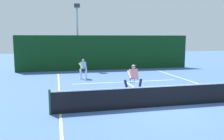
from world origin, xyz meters
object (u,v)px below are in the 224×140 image
(player_near, at_px, (133,78))
(tennis_ball, at_px, (160,78))
(light_pole, at_px, (77,29))
(player_far, at_px, (83,68))

(player_near, relative_size, tennis_ball, 24.99)
(tennis_ball, bearing_deg, player_near, -129.27)
(tennis_ball, relative_size, light_pole, 0.01)
(player_far, relative_size, tennis_ball, 23.24)
(player_far, distance_m, light_pole, 6.56)
(player_near, xyz_separation_m, player_far, (-2.21, 5.48, -0.07))
(tennis_ball, distance_m, light_pole, 9.74)
(player_far, bearing_deg, player_near, 86.92)
(player_near, distance_m, light_pole, 11.84)
(player_far, height_order, tennis_ball, player_far)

